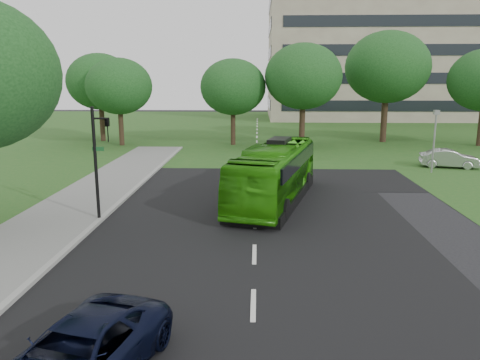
{
  "coord_description": "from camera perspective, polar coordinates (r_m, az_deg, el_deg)",
  "views": [
    {
      "loc": [
        0.09,
        -18.45,
        6.41
      ],
      "look_at": [
        -0.75,
        3.72,
        1.6
      ],
      "focal_mm": 35.0,
      "sensor_mm": 36.0,
      "label": 1
    }
  ],
  "objects": [
    {
      "name": "tree_park_b",
      "position": [
        46.19,
        -0.87,
        11.26
      ],
      "size": [
        6.37,
        6.37,
        8.35
      ],
      "color": "black",
      "rests_on": "ground"
    },
    {
      "name": "tree_park_d",
      "position": [
        50.55,
        17.52,
        12.97
      ],
      "size": [
        8.43,
        8.43,
        11.15
      ],
      "color": "black",
      "rests_on": "ground"
    },
    {
      "name": "tree_park_c",
      "position": [
        45.9,
        7.73,
        12.39
      ],
      "size": [
        7.35,
        7.35,
        9.77
      ],
      "color": "black",
      "rests_on": "ground"
    },
    {
      "name": "traffic_light",
      "position": [
        21.91,
        -16.85,
        2.94
      ],
      "size": [
        0.84,
        0.24,
        5.22
      ],
      "rotation": [
        0.0,
        0.0,
        -0.25
      ],
      "color": "black",
      "rests_on": "ground"
    },
    {
      "name": "tree_park_f",
      "position": [
        51.25,
        -16.73,
        11.41
      ],
      "size": [
        6.75,
        6.75,
        9.01
      ],
      "color": "black",
      "rests_on": "ground"
    },
    {
      "name": "suv",
      "position": [
        11.06,
        -19.04,
        -19.63
      ],
      "size": [
        3.5,
        5.38,
        1.38
      ],
      "primitive_type": "imported",
      "rotation": [
        0.0,
        0.0,
        -0.26
      ],
      "color": "black",
      "rests_on": "ground"
    },
    {
      "name": "tree_park_a",
      "position": [
        47.23,
        -14.54,
        11.0
      ],
      "size": [
        6.33,
        6.33,
        8.41
      ],
      "color": "black",
      "rests_on": "ground"
    },
    {
      "name": "office_building",
      "position": [
        83.55,
        18.05,
        15.83
      ],
      "size": [
        40.1,
        20.1,
        25.0
      ],
      "color": "gray",
      "rests_on": "ground"
    },
    {
      "name": "street_surfaces",
      "position": [
        41.69,
        1.51,
        3.42
      ],
      "size": [
        120.0,
        120.0,
        0.15
      ],
      "color": "black",
      "rests_on": "ground"
    },
    {
      "name": "sedan",
      "position": [
        37.67,
        24.12,
        2.4
      ],
      "size": [
        4.31,
        2.27,
        1.35
      ],
      "primitive_type": "imported",
      "rotation": [
        0.0,
        0.0,
        1.35
      ],
      "color": "#AFAFB4",
      "rests_on": "ground"
    },
    {
      "name": "camera_pole",
      "position": [
        34.84,
        22.66,
        5.34
      ],
      "size": [
        0.4,
        0.36,
        4.34
      ],
      "rotation": [
        0.0,
        0.0,
        0.16
      ],
      "color": "gray",
      "rests_on": "ground"
    },
    {
      "name": "bus",
      "position": [
        24.86,
        4.24,
        0.84
      ],
      "size": [
        5.23,
        11.17,
        3.03
      ],
      "primitive_type": "imported",
      "rotation": [
        0.0,
        0.0,
        -0.26
      ],
      "color": "#2A8E0D",
      "rests_on": "ground"
    },
    {
      "name": "ground",
      "position": [
        19.53,
        1.81,
        -6.93
      ],
      "size": [
        160.0,
        160.0,
        0.0
      ],
      "primitive_type": "plane",
      "color": "black",
      "rests_on": "ground"
    }
  ]
}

